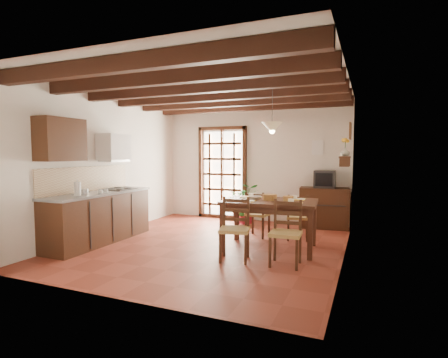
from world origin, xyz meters
The scene contains 25 objects.
ground_plane centered at (0.00, 0.00, 0.00)m, with size 5.00×5.00×0.00m, color maroon.
room_shell centered at (0.00, 0.00, 1.82)m, with size 4.52×5.02×2.81m.
ceiling_beams centered at (0.00, 0.00, 2.69)m, with size 4.50×4.34×0.20m.
french_door centered at (-0.80, 2.45, 1.18)m, with size 1.26×0.11×2.32m.
kitchen_counter centered at (-1.96, -0.60, 0.47)m, with size 0.64×2.25×1.38m.
upper_cabinet centered at (-2.08, -1.30, 1.85)m, with size 0.35×0.80×0.70m, color #351D10.
range_hood centered at (-2.05, -0.05, 1.73)m, with size 0.38×0.60×0.54m.
counter_items centered at (-1.95, -0.51, 0.96)m, with size 0.50×1.43×0.25m.
dining_table centered at (1.04, 0.15, 0.73)m, with size 1.61×1.11×0.84m.
chair_near_left centered at (0.72, -0.66, 0.30)m, with size 0.52×0.51×0.95m.
chair_near_right centered at (1.49, -0.60, 0.30)m, with size 0.46×0.44×0.95m.
chair_far_left centered at (0.59, 0.91, 0.28)m, with size 0.45×0.43×0.89m.
chair_far_right centered at (1.36, 0.97, 0.27)m, with size 0.46×0.45×0.86m.
table_setting centered at (1.04, 0.15, 0.96)m, with size 1.12×0.75×0.10m.
table_bowl centered at (0.76, 0.19, 0.86)m, with size 0.22×0.22×0.05m, color white.
sideboard centered at (1.70, 2.23, 0.44)m, with size 1.03×0.47×0.88m, color #351D10.
crt_tv centered at (1.70, 2.22, 1.07)m, with size 0.44×0.41×0.37m.
fuse_box centered at (1.50, 2.48, 1.75)m, with size 0.25×0.03×0.32m, color white.
plant_pot centered at (-0.07, 2.08, 0.11)m, with size 0.36×0.36×0.22m, color maroon.
potted_plant centered at (-0.07, 2.08, 0.57)m, with size 1.74×1.49×1.94m, color #144C19.
wall_shelf centered at (2.14, 1.60, 1.51)m, with size 0.20×0.42×0.20m.
shelf_vase centered at (2.14, 1.60, 1.65)m, with size 0.15×0.15×0.15m, color #B2BFB2.
shelf_flowers centered at (2.14, 1.60, 1.86)m, with size 0.14×0.14×0.36m.
framed_picture centered at (2.22, 1.60, 2.05)m, with size 0.03×0.32×0.32m.
pendant_lamp centered at (1.04, 0.25, 2.08)m, with size 0.36×0.36×0.84m.
Camera 1 is at (2.58, -5.55, 1.64)m, focal length 28.00 mm.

